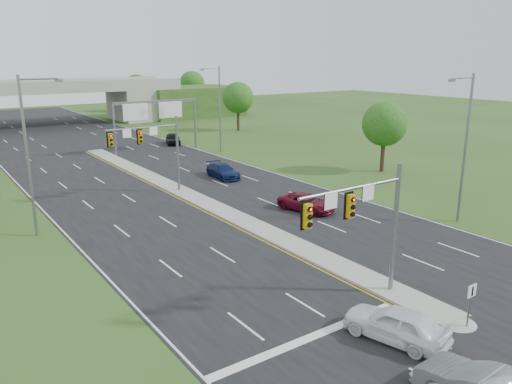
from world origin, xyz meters
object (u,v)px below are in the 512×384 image
object	(u,v)px
car_far_b	(223,171)
car_far_c	(173,139)
signal_mast_near	(367,215)
car_white	(396,324)
sign_gantry	(155,112)
signal_mast_far	(154,144)
keep_right_sign	(471,298)
car_far_a	(307,202)
overpass	(40,106)

from	to	relation	value
car_far_b	car_far_c	bearing A→B (deg)	80.99
signal_mast_near	car_far_b	bearing A→B (deg)	72.89
car_white	car_far_b	distance (m)	32.08
car_far_c	signal_mast_near	bearing A→B (deg)	-84.40
signal_mast_near	sign_gantry	size ratio (longest dim) A/B	0.60
signal_mast_far	car_far_c	distance (m)	27.78
keep_right_sign	car_far_a	size ratio (longest dim) A/B	0.45
car_far_c	car_far_b	bearing A→B (deg)	-81.83
sign_gantry	car_far_b	bearing A→B (deg)	-91.68
car_white	car_far_c	distance (m)	54.27
car_far_c	keep_right_sign	bearing A→B (deg)	-80.89
sign_gantry	signal_mast_near	bearing A→B (deg)	-101.25
car_far_b	keep_right_sign	bearing A→B (deg)	-97.42
car_far_c	car_white	bearing A→B (deg)	-84.81
signal_mast_near	car_far_a	xyz separation A→B (m)	(8.09, 13.68, -4.03)
overpass	car_white	bearing A→B (deg)	-92.43
sign_gantry	overpass	world-z (taller)	overpass
signal_mast_near	sign_gantry	world-z (taller)	signal_mast_near
car_far_a	car_far_c	world-z (taller)	car_far_c
signal_mast_near	car_white	bearing A→B (deg)	-111.54
car_white	car_far_c	bearing A→B (deg)	-121.23
car_far_a	car_far_b	distance (m)	13.71
sign_gantry	car_white	size ratio (longest dim) A/B	2.49
signal_mast_far	car_far_b	distance (m)	9.63
car_far_b	car_far_c	world-z (taller)	car_far_c
signal_mast_far	car_far_a	xyz separation A→B (m)	(8.09, -11.32, -4.03)
keep_right_sign	car_far_a	distance (m)	19.06
car_far_a	car_far_c	xyz separation A→B (m)	(5.17, 35.41, 0.10)
keep_right_sign	car_white	size ratio (longest dim) A/B	0.47
sign_gantry	car_far_b	size ratio (longest dim) A/B	2.37
car_far_b	car_far_c	distance (m)	22.24
overpass	car_white	distance (m)	83.39
sign_gantry	car_far_c	bearing A→B (deg)	43.48
keep_right_sign	car_white	bearing A→B (deg)	160.44
keep_right_sign	car_far_b	xyz separation A→B (m)	(6.17, 31.83, -0.79)
keep_right_sign	sign_gantry	bearing A→B (deg)	82.30
overpass	car_far_c	world-z (taller)	overpass
keep_right_sign	car_white	xyz separation A→B (m)	(-3.53, 1.25, -0.71)
keep_right_sign	overpass	xyz separation A→B (m)	(0.00, 84.53, 2.04)
keep_right_sign	sign_gantry	distance (m)	50.04
signal_mast_near	keep_right_sign	distance (m)	5.94
signal_mast_near	keep_right_sign	xyz separation A→B (m)	(2.26, -4.45, -3.21)
signal_mast_near	overpass	world-z (taller)	overpass
signal_mast_near	overpass	distance (m)	80.11
signal_mast_near	car_far_a	bearing A→B (deg)	59.39
signal_mast_near	car_far_c	world-z (taller)	signal_mast_near
overpass	car_far_c	size ratio (longest dim) A/B	17.40
overpass	car_far_a	xyz separation A→B (m)	(5.83, -66.39, -2.86)
sign_gantry	overpass	distance (m)	35.75
sign_gantry	car_far_a	world-z (taller)	sign_gantry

